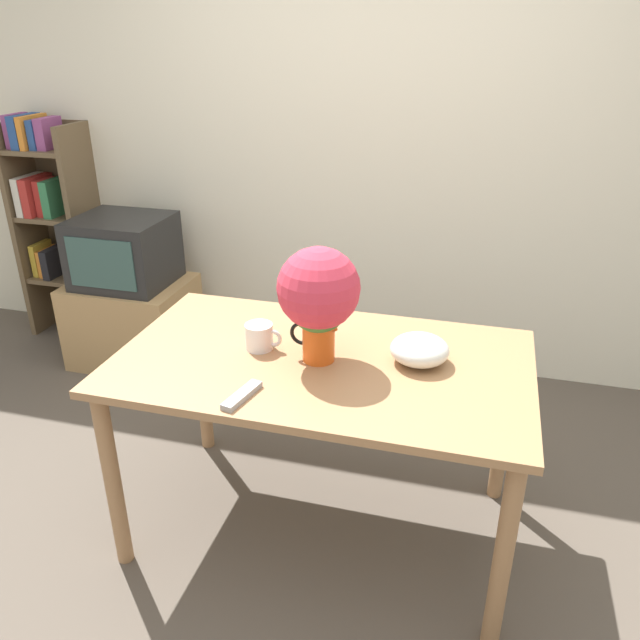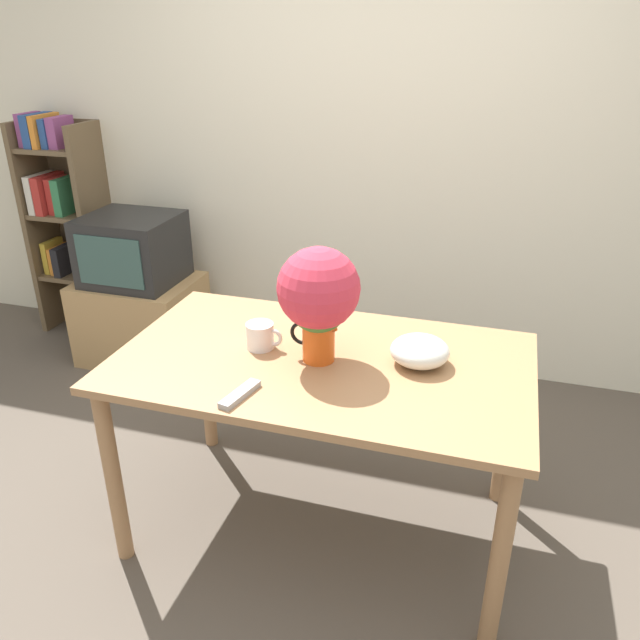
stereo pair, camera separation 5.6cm
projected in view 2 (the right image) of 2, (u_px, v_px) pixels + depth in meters
The scene contains 10 objects.
ground_plane at pixel (278, 554), 2.42m from camera, with size 12.00×12.00×0.00m, color brown.
wall_back at pixel (383, 141), 3.36m from camera, with size 8.00×0.05×2.60m.
table at pixel (322, 382), 2.28m from camera, with size 1.48×0.87×0.77m.
flower_vase at pixel (318, 296), 2.13m from camera, with size 0.29×0.29×0.42m.
coffee_mug at pixel (261, 336), 2.29m from camera, with size 0.14×0.10×0.10m.
white_bowl at pixel (420, 351), 2.18m from camera, with size 0.21×0.21×0.10m.
remote_control at pixel (240, 394), 2.00m from camera, with size 0.08×0.18×0.02m.
tv_stand at pixel (142, 319), 3.78m from camera, with size 0.68×0.52×0.50m.
tv_set at pixel (132, 249), 3.59m from camera, with size 0.51×0.47×0.39m.
bookshelf at pixel (65, 212), 3.96m from camera, with size 0.46×0.31×1.40m.
Camera 2 is at (0.68, -1.68, 1.85)m, focal length 35.00 mm.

